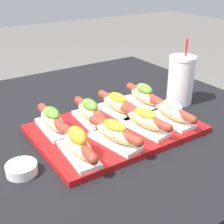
% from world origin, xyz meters
% --- Properties ---
extents(patio_table, '(1.08, 1.09, 0.72)m').
position_xyz_m(patio_table, '(0.00, 0.00, 0.36)').
color(patio_table, black).
rests_on(patio_table, ground_plane).
extents(serving_tray, '(0.48, 0.33, 0.02)m').
position_xyz_m(serving_tray, '(-0.03, -0.12, 0.73)').
color(serving_tray, '#B71414').
rests_on(serving_tray, patio_table).
extents(hot_dog_0, '(0.07, 0.20, 0.08)m').
position_xyz_m(hot_dog_0, '(-0.20, -0.21, 0.77)').
color(hot_dog_0, white).
rests_on(hot_dog_0, serving_tray).
extents(hot_dog_1, '(0.09, 0.20, 0.07)m').
position_xyz_m(hot_dog_1, '(-0.09, -0.20, 0.77)').
color(hot_dog_1, white).
rests_on(hot_dog_1, serving_tray).
extents(hot_dog_2, '(0.08, 0.20, 0.07)m').
position_xyz_m(hot_dog_2, '(0.03, -0.19, 0.77)').
color(hot_dog_2, white).
rests_on(hot_dog_2, serving_tray).
extents(hot_dog_3, '(0.06, 0.20, 0.07)m').
position_xyz_m(hot_dog_3, '(0.13, -0.19, 0.77)').
color(hot_dog_3, white).
rests_on(hot_dog_3, serving_tray).
extents(hot_dog_4, '(0.07, 0.20, 0.07)m').
position_xyz_m(hot_dog_4, '(-0.20, -0.04, 0.77)').
color(hot_dog_4, white).
rests_on(hot_dog_4, serving_tray).
extents(hot_dog_5, '(0.07, 0.20, 0.07)m').
position_xyz_m(hot_dog_5, '(-0.08, -0.05, 0.77)').
color(hot_dog_5, white).
rests_on(hot_dog_5, serving_tray).
extents(hot_dog_6, '(0.07, 0.20, 0.07)m').
position_xyz_m(hot_dog_6, '(0.03, -0.05, 0.77)').
color(hot_dog_6, white).
rests_on(hot_dog_6, serving_tray).
extents(hot_dog_7, '(0.07, 0.20, 0.08)m').
position_xyz_m(hot_dog_7, '(0.14, -0.04, 0.77)').
color(hot_dog_7, white).
rests_on(hot_dog_7, serving_tray).
extents(sauce_bowl, '(0.08, 0.08, 0.03)m').
position_xyz_m(sauce_bowl, '(-0.34, -0.17, 0.73)').
color(sauce_bowl, white).
rests_on(sauce_bowl, patio_table).
extents(drink_cup, '(0.10, 0.10, 0.23)m').
position_xyz_m(drink_cup, '(0.29, -0.07, 0.81)').
color(drink_cup, white).
rests_on(drink_cup, patio_table).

